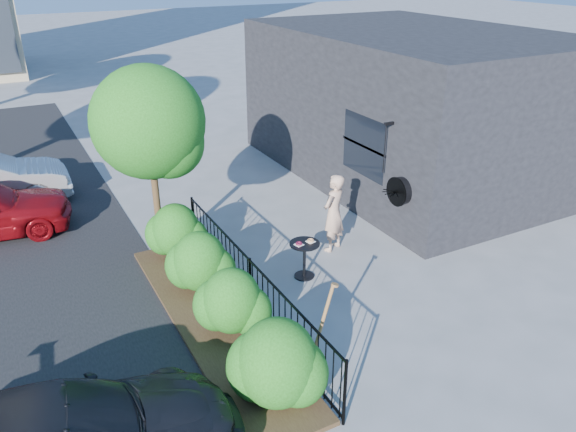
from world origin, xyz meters
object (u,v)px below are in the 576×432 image
woman (334,213)px  shovel (319,335)px  patio_tree (153,129)px  cafe_table (305,254)px

woman → shovel: (-2.30, -3.25, -0.18)m
patio_tree → shovel: size_ratio=2.55×
woman → cafe_table: bearing=6.4°
cafe_table → woman: size_ratio=0.47×
shovel → woman: bearing=54.7°
patio_tree → woman: bearing=-23.5°
cafe_table → shovel: (-1.19, -2.53, 0.16)m
cafe_table → shovel: bearing=-115.3°
shovel → patio_tree: bearing=101.8°
cafe_table → woman: 1.37m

